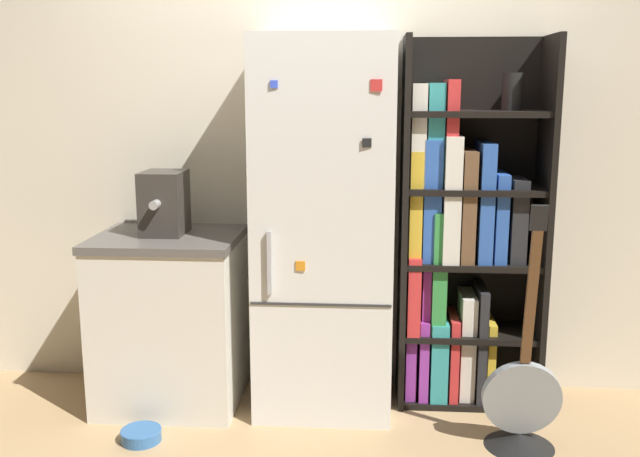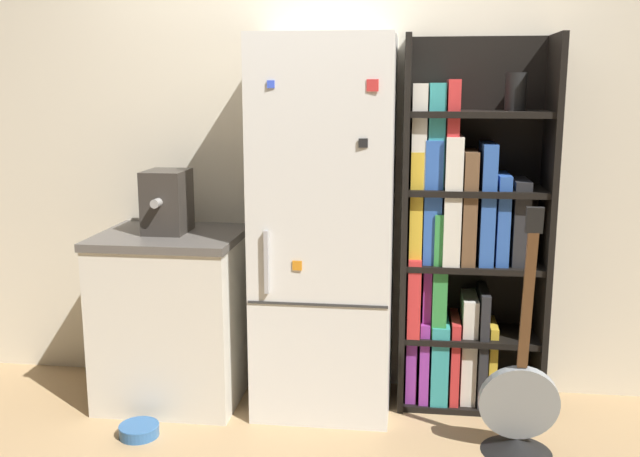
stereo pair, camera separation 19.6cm
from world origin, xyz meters
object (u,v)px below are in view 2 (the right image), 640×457
refrigerator (325,228)px  bookshelf (460,244)px  guitar (518,418)px  pet_bowl (139,430)px  espresso_machine (167,201)px

refrigerator → bookshelf: 0.69m
bookshelf → guitar: bearing=-64.8°
bookshelf → pet_bowl: bookshelf is taller
guitar → pet_bowl: guitar is taller
refrigerator → espresso_machine: 0.82m
bookshelf → guitar: bookshelf is taller
bookshelf → espresso_machine: bearing=-175.2°
bookshelf → guitar: 0.89m
guitar → pet_bowl: size_ratio=6.03×
pet_bowl → bookshelf: bearing=21.8°
bookshelf → espresso_machine: 1.51m
espresso_machine → guitar: bearing=-13.0°
refrigerator → bookshelf: (0.68, 0.13, -0.09)m
refrigerator → bookshelf: size_ratio=1.00×
espresso_machine → refrigerator: bearing=-0.1°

